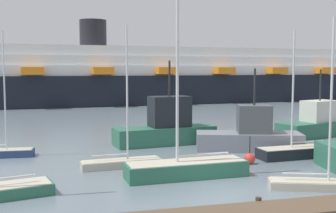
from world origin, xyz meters
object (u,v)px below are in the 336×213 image
object	(u,v)px
sailboat_2	(320,181)
sailboat_1	(297,151)
cruise_ship	(182,77)
fishing_boat_0	(166,127)
fishing_boat_1	(317,123)
sailboat_5	(186,166)
sailboat_4	(122,161)
fishing_boat_2	(250,135)
sailboat_0	(2,151)
channel_buoy_0	(250,158)

from	to	relation	value
sailboat_2	sailboat_1	bearing A→B (deg)	87.31
sailboat_1	cruise_ship	size ratio (longest dim) A/B	0.09
fishing_boat_0	fishing_boat_1	size ratio (longest dim) A/B	1.01
sailboat_5	sailboat_4	bearing A→B (deg)	-48.64
fishing_boat_2	sailboat_2	bearing A→B (deg)	-78.51
sailboat_4	fishing_boat_1	bearing A→B (deg)	17.41
sailboat_2	fishing_boat_0	xyz separation A→B (m)	(-4.32, 13.96, 0.94)
sailboat_0	sailboat_2	xyz separation A→B (m)	(16.22, -11.86, 0.00)
sailboat_1	sailboat_2	distance (m)	7.41
sailboat_2	fishing_boat_2	xyz separation A→B (m)	(0.97, 10.05, 0.70)
fishing_boat_0	fishing_boat_1	distance (m)	13.79
fishing_boat_0	fishing_boat_1	xyz separation A→B (m)	(13.77, 0.54, -0.21)
sailboat_1	sailboat_2	size ratio (longest dim) A/B	1.00
fishing_boat_0	cruise_ship	bearing A→B (deg)	64.93
sailboat_0	sailboat_5	xyz separation A→B (m)	(10.50, -8.04, 0.20)
sailboat_0	fishing_boat_0	xyz separation A→B (m)	(11.90, 2.10, 0.94)
sailboat_1	fishing_boat_1	size ratio (longest dim) A/B	1.02
sailboat_2	fishing_boat_1	bearing A→B (deg)	76.89
sailboat_4	fishing_boat_2	xyz separation A→B (m)	(9.79, 3.05, 0.69)
fishing_boat_2	channel_buoy_0	bearing A→B (deg)	-98.29
sailboat_0	channel_buoy_0	world-z (taller)	sailboat_0
sailboat_4	cruise_ship	xyz separation A→B (m)	(17.40, 47.68, 4.02)
fishing_boat_1	fishing_boat_2	world-z (taller)	fishing_boat_2
sailboat_0	sailboat_1	bearing A→B (deg)	-10.59
sailboat_1	fishing_boat_0	xyz separation A→B (m)	(-7.18, 7.12, 0.88)
sailboat_2	fishing_boat_2	world-z (taller)	sailboat_2
sailboat_4	cruise_ship	bearing A→B (deg)	65.05
sailboat_4	fishing_boat_2	world-z (taller)	sailboat_4
sailboat_0	sailboat_1	xyz separation A→B (m)	(19.08, -5.02, 0.06)
sailboat_1	sailboat_4	bearing A→B (deg)	-4.28
fishing_boat_0	sailboat_5	bearing A→B (deg)	-105.33
sailboat_0	fishing_boat_2	bearing A→B (deg)	-1.86
sailboat_0	sailboat_4	bearing A→B (deg)	-29.14
sailboat_2	channel_buoy_0	world-z (taller)	sailboat_2
sailboat_5	cruise_ship	bearing A→B (deg)	-108.57
fishing_boat_0	channel_buoy_0	world-z (taller)	fishing_boat_0
sailboat_2	sailboat_4	xyz separation A→B (m)	(-8.82, 7.00, 0.01)
sailboat_0	sailboat_5	world-z (taller)	sailboat_5
sailboat_0	sailboat_4	world-z (taller)	sailboat_4
channel_buoy_0	sailboat_1	bearing A→B (deg)	13.60
sailboat_5	channel_buoy_0	world-z (taller)	sailboat_5
sailboat_5	fishing_boat_0	distance (m)	10.26
sailboat_1	fishing_boat_1	xyz separation A→B (m)	(6.59, 7.65, 0.67)
sailboat_0	fishing_boat_1	world-z (taller)	sailboat_0
sailboat_4	sailboat_5	world-z (taller)	sailboat_5
sailboat_1	fishing_boat_0	world-z (taller)	sailboat_1
sailboat_1	fishing_boat_2	size ratio (longest dim) A/B	1.05
sailboat_1	sailboat_5	bearing A→B (deg)	15.92
sailboat_4	channel_buoy_0	size ratio (longest dim) A/B	4.88
sailboat_4	channel_buoy_0	xyz separation A→B (m)	(7.83, -1.09, -0.05)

